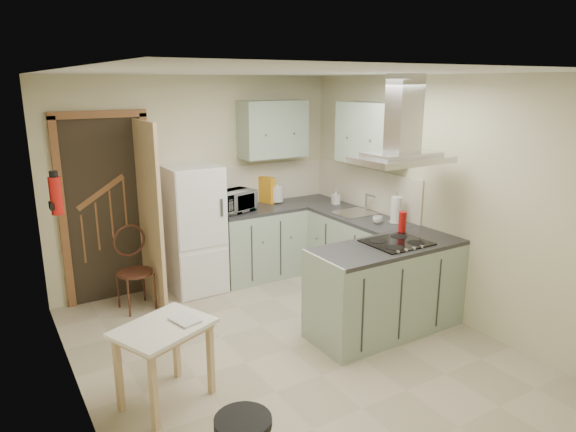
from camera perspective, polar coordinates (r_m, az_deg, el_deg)
floor at (r=4.97m, az=0.11°, el=-14.51°), size 4.20×4.20×0.00m
ceiling at (r=4.34m, az=0.12°, el=15.68°), size 4.20×4.20×0.00m
back_wall at (r=6.33m, az=-9.93°, el=3.80°), size 3.60×0.00×3.60m
left_wall at (r=3.90m, az=-23.06°, el=-4.05°), size 0.00×4.20×4.20m
right_wall at (r=5.62m, az=15.94°, el=2.07°), size 0.00×4.20×4.20m
doorway at (r=6.04m, az=-19.45°, el=0.69°), size 1.10×0.12×2.10m
fridge at (r=6.11m, az=-10.41°, el=-1.46°), size 0.60×0.60×1.50m
counter_back at (r=6.53m, az=-3.25°, el=-2.91°), size 1.08×0.60×0.90m
counter_right at (r=6.43m, az=6.25°, el=-3.26°), size 0.60×1.95×0.90m
splashback at (r=6.75m, az=-2.25°, el=3.81°), size 1.68×0.02×0.50m
wall_cabinet_back at (r=6.50m, az=-1.68°, el=9.63°), size 0.85×0.35×0.70m
wall_cabinet_right at (r=6.01m, az=9.20°, el=9.04°), size 0.35×0.90×0.70m
peninsula at (r=5.21m, az=10.91°, el=-7.86°), size 1.55×0.65×0.90m
hob at (r=5.12m, az=11.99°, el=-2.89°), size 0.58×0.50×0.01m
extractor_hood at (r=4.94m, az=12.49°, el=6.15°), size 0.90×0.55×0.10m
sink at (r=6.17m, az=7.36°, el=0.33°), size 0.45×0.40×0.01m
fire_extinguisher at (r=4.71m, az=-24.38°, el=2.05°), size 0.10×0.10×0.32m
drop_leaf_table at (r=4.21m, az=-13.43°, el=-15.71°), size 0.84×0.74×0.65m
bentwood_chair at (r=5.84m, az=-16.63°, el=-6.04°), size 0.42×0.42×0.84m
microwave at (r=6.21m, az=-5.96°, el=1.64°), size 0.54×0.43×0.26m
kettle at (r=6.64m, az=-1.24°, el=2.49°), size 0.18×0.18×0.24m
cereal_box at (r=6.64m, az=-2.36°, el=2.92°), size 0.15×0.24×0.34m
soap_bottle at (r=6.59m, az=5.33°, el=2.10°), size 0.10×0.10×0.19m
paper_towel at (r=5.80m, az=11.94°, el=0.71°), size 0.16×0.16×0.31m
cup at (r=5.76m, az=9.93°, el=-0.43°), size 0.14×0.14×0.08m
red_bottle at (r=5.45m, az=12.59°, el=-0.68°), size 0.09×0.09×0.22m
book at (r=4.03m, az=-12.38°, el=-11.04°), size 0.22×0.27×0.10m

